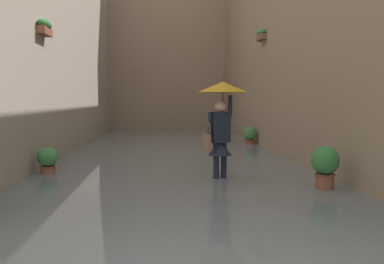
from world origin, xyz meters
TOP-DOWN VIEW (x-y plane):
  - ground_plane at (0.00, -10.15)m, footprint 60.00×60.00m
  - flood_water at (0.00, -10.15)m, footprint 7.16×26.29m
  - building_facade_left at (-4.08, -10.14)m, footprint 2.04×24.29m
  - building_facade_far at (0.00, -21.19)m, footprint 9.96×1.80m
  - person_wading at (-0.91, -6.05)m, footprint 1.04×1.04m
  - potted_plant_far_left at (-2.91, -12.40)m, footprint 0.46×0.46m
  - potted_plant_mid_left at (-2.66, -4.92)m, footprint 0.50×0.50m
  - potted_plant_far_right at (2.85, -6.91)m, footprint 0.45×0.45m

SIDE VIEW (x-z plane):
  - ground_plane at x=0.00m, z-range 0.00..0.00m
  - flood_water at x=0.00m, z-range 0.00..0.10m
  - potted_plant_far_right at x=2.85m, z-range 0.04..0.71m
  - potted_plant_far_left at x=-2.91m, z-range 0.02..0.77m
  - potted_plant_mid_left at x=-2.66m, z-range 0.07..0.96m
  - person_wading at x=-0.91m, z-range 0.44..2.61m
  - building_facade_left at x=-4.08m, z-range 0.00..9.24m
  - building_facade_far at x=0.00m, z-range 0.00..13.16m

